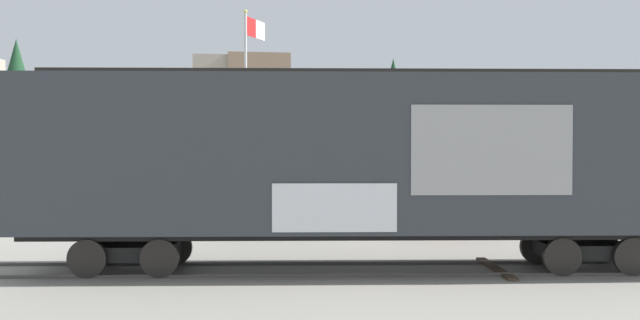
% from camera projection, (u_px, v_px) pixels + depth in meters
% --- Properties ---
extents(ground_plane, '(260.00, 260.00, 0.00)m').
position_uv_depth(ground_plane, '(323.00, 271.00, 13.94)').
color(ground_plane, gray).
extents(track, '(60.01, 2.96, 0.08)m').
position_uv_depth(track, '(336.00, 269.00, 13.96)').
color(track, '#4C4742').
rests_on(track, ground_plane).
extents(freight_car, '(16.72, 2.89, 5.03)m').
position_uv_depth(freight_car, '(360.00, 157.00, 13.91)').
color(freight_car, '#33383D').
rests_on(freight_car, ground_plane).
extents(flagpole, '(0.83, 1.50, 9.08)m').
position_uv_depth(flagpole, '(249.00, 86.00, 24.39)').
color(flagpole, silver).
rests_on(flagpole, ground_plane).
extents(hillside, '(122.64, 35.29, 14.25)m').
position_uv_depth(hillside, '(306.00, 134.00, 69.55)').
color(hillside, gray).
rests_on(hillside, ground_plane).
extents(parked_car_green, '(4.81, 2.02, 1.62)m').
position_uv_depth(parked_car_green, '(277.00, 211.00, 20.14)').
color(parked_car_green, '#1E5933').
rests_on(parked_car_green, ground_plane).
extents(parked_car_red, '(4.78, 2.11, 1.62)m').
position_uv_depth(parked_car_red, '(448.00, 212.00, 19.83)').
color(parked_car_red, '#B21E1E').
rests_on(parked_car_red, ground_plane).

